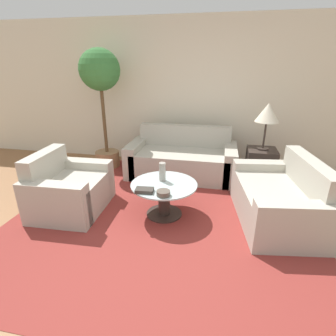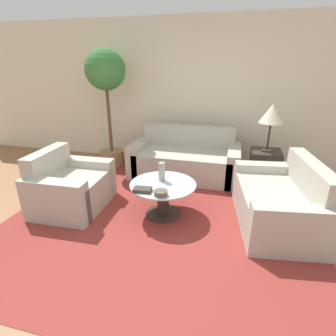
# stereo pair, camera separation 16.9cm
# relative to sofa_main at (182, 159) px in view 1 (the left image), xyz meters

# --- Properties ---
(ground_plane) EXTENTS (14.00, 14.00, 0.00)m
(ground_plane) POSITION_rel_sofa_main_xyz_m (0.07, -2.22, -0.27)
(ground_plane) COLOR #8E603D
(wall_back) EXTENTS (10.00, 0.06, 2.60)m
(wall_back) POSITION_rel_sofa_main_xyz_m (0.07, 0.68, 1.03)
(wall_back) COLOR beige
(wall_back) RESTS_ON ground_plane
(rug) EXTENTS (3.73, 3.62, 0.01)m
(rug) POSITION_rel_sofa_main_xyz_m (-0.02, -1.39, -0.27)
(rug) COLOR maroon
(rug) RESTS_ON ground_plane
(sofa_main) EXTENTS (1.82, 0.89, 0.82)m
(sofa_main) POSITION_rel_sofa_main_xyz_m (0.00, 0.00, 0.00)
(sofa_main) COLOR #B2AD9E
(sofa_main) RESTS_ON ground_plane
(armchair) EXTENTS (0.86, 1.02, 0.78)m
(armchair) POSITION_rel_sofa_main_xyz_m (-1.31, -1.49, -0.00)
(armchair) COLOR #B2AD9E
(armchair) RESTS_ON ground_plane
(loveseat) EXTENTS (1.03, 1.48, 0.80)m
(loveseat) POSITION_rel_sofa_main_xyz_m (1.41, -1.23, -0.00)
(loveseat) COLOR #B2AD9E
(loveseat) RESTS_ON ground_plane
(coffee_table) EXTENTS (0.83, 0.83, 0.44)m
(coffee_table) POSITION_rel_sofa_main_xyz_m (-0.02, -1.39, 0.01)
(coffee_table) COLOR #332823
(coffee_table) RESTS_ON ground_plane
(side_table) EXTENTS (0.44, 0.44, 0.58)m
(side_table) POSITION_rel_sofa_main_xyz_m (1.29, -0.13, 0.01)
(side_table) COLOR #332823
(side_table) RESTS_ON ground_plane
(table_lamp) EXTENTS (0.35, 0.35, 0.71)m
(table_lamp) POSITION_rel_sofa_main_xyz_m (1.29, -0.13, 0.86)
(table_lamp) COLOR #332823
(table_lamp) RESTS_ON side_table
(potted_plant) EXTENTS (0.69, 0.69, 2.08)m
(potted_plant) POSITION_rel_sofa_main_xyz_m (-1.44, 0.09, 1.22)
(potted_plant) COLOR #93704C
(potted_plant) RESTS_ON ground_plane
(vase) EXTENTS (0.08, 0.08, 0.24)m
(vase) POSITION_rel_sofa_main_xyz_m (-0.06, -1.30, 0.28)
(vase) COLOR #9E998E
(vase) RESTS_ON coffee_table
(bowl) EXTENTS (0.16, 0.16, 0.06)m
(bowl) POSITION_rel_sofa_main_xyz_m (0.04, -1.69, 0.19)
(bowl) COLOR brown
(bowl) RESTS_ON coffee_table
(book_stack) EXTENTS (0.22, 0.15, 0.04)m
(book_stack) POSITION_rel_sofa_main_xyz_m (-0.20, -1.65, 0.19)
(book_stack) COLOR #38332D
(book_stack) RESTS_ON coffee_table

